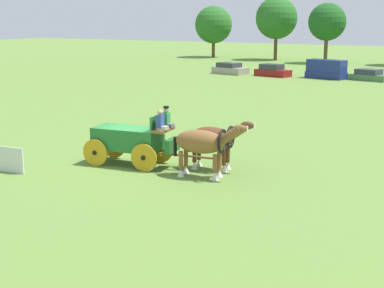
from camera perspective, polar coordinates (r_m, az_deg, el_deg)
ground_plane at (r=25.63m, az=-6.36°, el=-2.01°), size 220.00×220.00×0.00m
show_wagon at (r=25.28m, az=-6.06°, el=0.48°), size 5.94×2.10×2.67m
draft_horse_near at (r=24.36m, az=2.24°, el=0.48°), size 2.97×1.17×2.19m
draft_horse_off at (r=23.15m, az=1.12°, el=0.07°), size 3.16×1.21×2.29m
parked_vehicle_a at (r=65.60m, az=3.79°, el=7.46°), size 4.33×2.87×1.26m
parked_vehicle_b at (r=63.48m, az=8.02°, el=7.21°), size 4.17×2.59×1.32m
parked_vehicle_c at (r=62.13m, az=13.23°, el=7.25°), size 4.46×2.66×1.97m
parked_vehicle_d at (r=61.54m, az=17.27°, el=6.53°), size 4.21×2.85×1.15m
tree_a at (r=92.25m, az=2.16°, el=11.78°), size 5.85×5.85×8.01m
tree_b at (r=87.35m, az=8.41°, el=12.29°), size 6.17×6.17×9.20m
tree_c at (r=82.24m, az=13.31°, el=11.73°), size 5.14×5.14×8.21m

